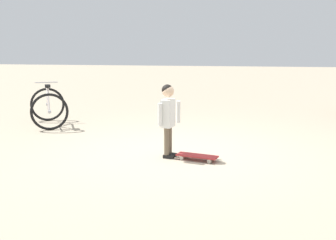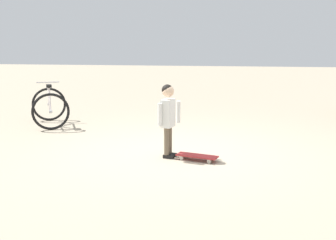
% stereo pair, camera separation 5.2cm
% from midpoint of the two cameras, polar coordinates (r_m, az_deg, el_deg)
% --- Properties ---
extents(ground_plane, '(50.00, 50.00, 0.00)m').
position_cam_midpoint_polar(ground_plane, '(6.26, 1.48, -4.50)').
color(ground_plane, tan).
extents(child_person, '(0.33, 0.28, 1.06)m').
position_cam_midpoint_polar(child_person, '(5.86, 0.27, 1.02)').
color(child_person, brown).
rests_on(child_person, ground).
extents(skateboard, '(0.33, 0.62, 0.07)m').
position_cam_midpoint_polar(skateboard, '(5.84, 4.31, -5.03)').
color(skateboard, '#B22D2D').
rests_on(skateboard, ground).
extents(bicycle_near, '(1.28, 1.12, 0.85)m').
position_cam_midpoint_polar(bicycle_near, '(8.61, -15.92, 1.81)').
color(bicycle_near, black).
rests_on(bicycle_near, ground).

